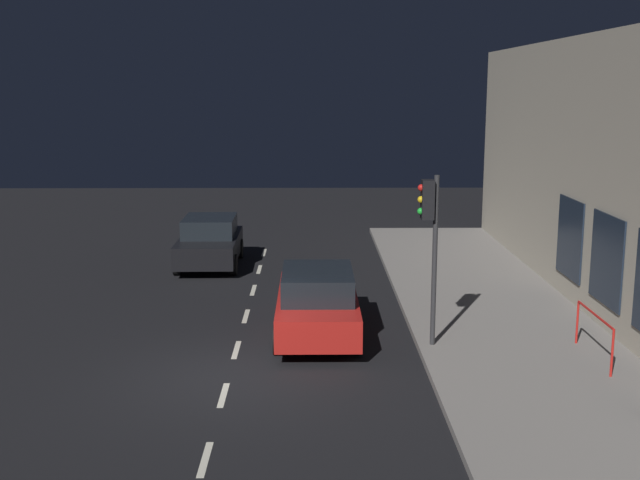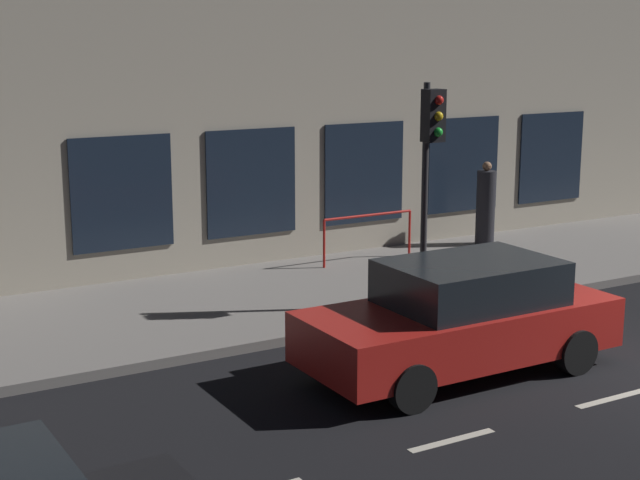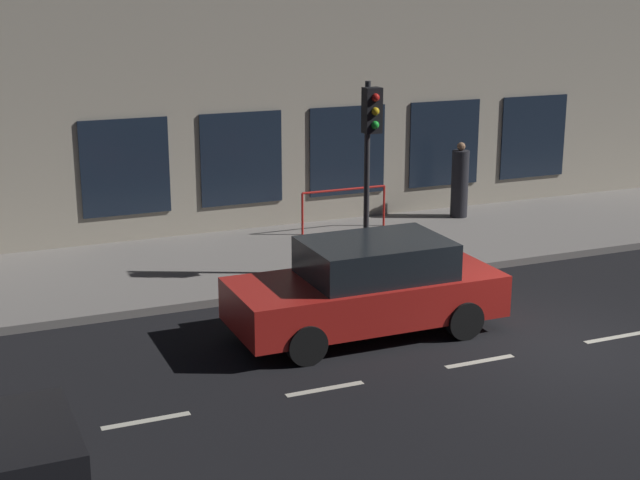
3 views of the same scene
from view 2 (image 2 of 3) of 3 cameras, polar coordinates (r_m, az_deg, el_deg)
name	(u,v)px [view 2 (image 2 of 3)]	position (r m, az deg, el deg)	size (l,w,h in m)	color
sidewalk	(425,275)	(18.52, 6.33, -2.11)	(4.50, 32.00, 0.15)	gray
building_facade	(357,90)	(20.09, 2.21, 8.95)	(0.65, 32.00, 7.01)	#B2A893
traffic_light	(430,145)	(15.51, 6.63, 5.66)	(0.45, 0.32, 3.73)	#2D2D30
parked_car_1	(462,317)	(13.37, 8.49, -4.60)	(1.94, 4.49, 1.58)	red
pedestrian_0	(486,207)	(20.94, 9.88, 1.98)	(0.47, 0.47, 1.81)	#232328
red_railing	(368,227)	(19.07, 2.89, 0.81)	(0.05, 2.09, 0.97)	red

